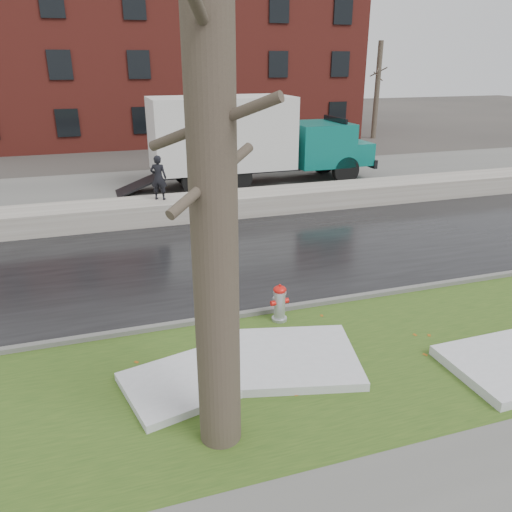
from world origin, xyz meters
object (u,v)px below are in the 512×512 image
object	(u,v)px
tree	(213,185)
worker	(159,178)
fire_hydrant	(280,301)
box_truck	(249,139)

from	to	relation	value
tree	worker	bearing A→B (deg)	86.58
fire_hydrant	worker	world-z (taller)	worker
tree	worker	xyz separation A→B (m)	(0.67, 11.21, -2.32)
worker	tree	bearing A→B (deg)	110.63
fire_hydrant	box_truck	xyz separation A→B (m)	(3.13, 12.34, 1.55)
tree	fire_hydrant	bearing A→B (deg)	56.04
fire_hydrant	box_truck	distance (m)	12.83
tree	box_truck	distance (m)	16.35
fire_hydrant	tree	bearing A→B (deg)	-130.52
tree	box_truck	xyz separation A→B (m)	(5.19, 15.40, -1.80)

